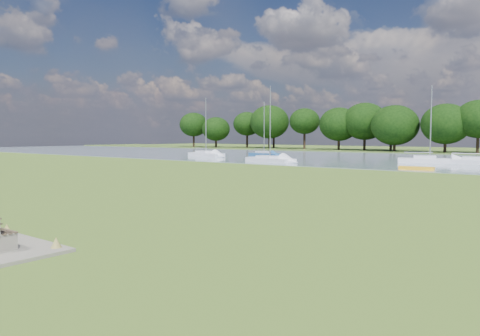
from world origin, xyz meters
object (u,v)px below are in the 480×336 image
Objects in this scene: sailboat_0 at (429,159)px; sailboat_7 at (270,158)px; sailboat_3 at (206,153)px; sailboat_2 at (264,153)px; kayak at (416,168)px.

sailboat_7 reaches higher than sailboat_0.
sailboat_7 is at bearing -8.37° from sailboat_3.
sailboat_2 is (-24.75, 2.56, -0.05)m from sailboat_0.
sailboat_7 is (8.95, -11.53, -0.02)m from sailboat_2.
sailboat_3 is at bearing 174.39° from sailboat_7.
sailboat_3 is 0.96× the size of sailboat_7.
sailboat_2 is 0.94× the size of sailboat_3.
sailboat_7 reaches higher than kayak.
sailboat_7 is at bearing -167.83° from sailboat_0.
kayak is 0.38× the size of sailboat_2.
sailboat_0 is 1.07× the size of sailboat_2.
sailboat_0 is 31.21m from sailboat_3.
sailboat_2 reaches higher than kayak.
sailboat_0 reaches higher than sailboat_2.
kayak is at bearing 6.81° from sailboat_7.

